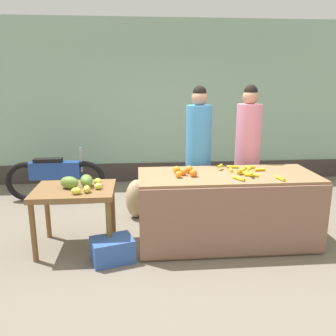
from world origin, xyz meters
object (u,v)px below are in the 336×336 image
at_px(produce_crate, 112,250).
at_px(vendor_woman_pink_shirt, 247,154).
at_px(vendor_woman_blue_shirt, 198,155).
at_px(parked_motorcycle, 55,176).
at_px(produce_sack, 137,199).

bearing_deg(produce_crate, vendor_woman_pink_shirt, 30.72).
height_order(vendor_woman_blue_shirt, vendor_woman_pink_shirt, vendor_woman_pink_shirt).
relative_size(vendor_woman_blue_shirt, produce_crate, 4.23).
relative_size(vendor_woman_blue_shirt, parked_motorcycle, 1.16).
xyz_separation_m(vendor_woman_blue_shirt, produce_crate, (-1.11, -1.04, -0.81)).
xyz_separation_m(vendor_woman_blue_shirt, vendor_woman_pink_shirt, (0.69, 0.03, 0.00)).
distance_m(produce_crate, produce_sack, 1.29).
bearing_deg(produce_sack, parked_motorcycle, 146.91).
relative_size(vendor_woman_pink_shirt, produce_crate, 4.25).
bearing_deg(produce_crate, parked_motorcycle, 116.39).
distance_m(vendor_woman_pink_shirt, produce_crate, 2.25).
xyz_separation_m(produce_crate, produce_sack, (0.27, 1.26, 0.15)).
height_order(vendor_woman_pink_shirt, parked_motorcycle, vendor_woman_pink_shirt).
distance_m(vendor_woman_blue_shirt, vendor_woman_pink_shirt, 0.69).
height_order(vendor_woman_pink_shirt, produce_crate, vendor_woman_pink_shirt).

